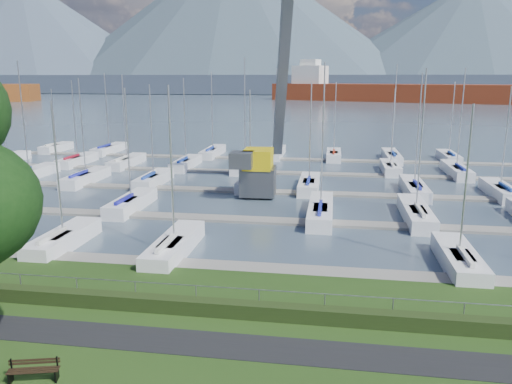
# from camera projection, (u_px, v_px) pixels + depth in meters

# --- Properties ---
(path) EXTENTS (160.00, 2.00, 0.04)m
(path) POSITION_uv_depth(u_px,v_px,m) (201.00, 343.00, 20.57)
(path) COLOR black
(path) RESTS_ON grass
(water) EXTENTS (800.00, 540.00, 0.20)m
(water) POSITION_uv_depth(u_px,v_px,m) (325.00, 98.00, 273.88)
(water) COLOR #435262
(hedge) EXTENTS (80.00, 0.70, 0.70)m
(hedge) POSITION_uv_depth(u_px,v_px,m) (215.00, 308.00, 22.99)
(hedge) COLOR #202F11
(hedge) RESTS_ON grass
(fence) EXTENTS (80.00, 0.04, 0.04)m
(fence) POSITION_uv_depth(u_px,v_px,m) (217.00, 287.00, 23.19)
(fence) COLOR gray
(fence) RESTS_ON grass
(foothill) EXTENTS (900.00, 80.00, 12.00)m
(foothill) POSITION_uv_depth(u_px,v_px,m) (327.00, 84.00, 339.84)
(foothill) COLOR #3A4455
(foothill) RESTS_ON water
(mountains) EXTENTS (1190.00, 360.00, 115.00)m
(mountains) POSITION_uv_depth(u_px,v_px,m) (339.00, 31.00, 401.42)
(mountains) COLOR #445364
(mountains) RESTS_ON water
(docks) EXTENTS (90.00, 41.60, 0.25)m
(docks) POSITION_uv_depth(u_px,v_px,m) (278.00, 192.00, 48.54)
(docks) COLOR slate
(docks) RESTS_ON water
(bench_left) EXTENTS (1.85, 0.86, 0.85)m
(bench_left) POSITION_uv_depth(u_px,v_px,m) (34.00, 370.00, 17.97)
(bench_left) COLOR black
(bench_left) RESTS_ON grass
(crane) EXTENTS (5.72, 13.23, 22.35)m
(crane) POSITION_uv_depth(u_px,v_px,m) (265.00, 136.00, 47.01)
(crane) COLOR #505257
(crane) RESTS_ON water
(cargo_ship_mid) EXTENTS (109.46, 50.29, 21.50)m
(cargo_ship_mid) POSITION_uv_depth(u_px,v_px,m) (378.00, 93.00, 230.59)
(cargo_ship_mid) COLOR maroon
(cargo_ship_mid) RESTS_ON water
(sailboat_fleet) EXTENTS (74.08, 49.87, 13.52)m
(sailboat_fleet) POSITION_uv_depth(u_px,v_px,m) (249.00, 130.00, 50.34)
(sailboat_fleet) COLOR navy
(sailboat_fleet) RESTS_ON water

